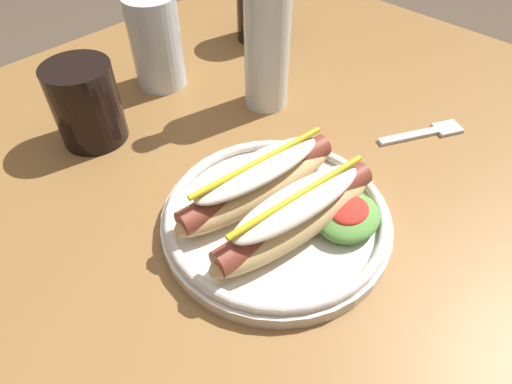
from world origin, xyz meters
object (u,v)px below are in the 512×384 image
object	(u,v)px
fork	(427,132)
glass_bottle	(267,37)
water_cup	(156,43)
soda_cup	(261,4)
hot_dog_plate	(279,209)
extra_cup	(86,104)

from	to	relation	value
fork	glass_bottle	distance (m)	0.25
water_cup	glass_bottle	distance (m)	0.17
fork	soda_cup	size ratio (longest dim) A/B	0.97
fork	water_cup	size ratio (longest dim) A/B	0.87
fork	glass_bottle	bearing A→B (deg)	143.46
fork	hot_dog_plate	bearing A→B (deg)	-159.24
hot_dog_plate	extra_cup	world-z (taller)	extra_cup
hot_dog_plate	soda_cup	xyz separation A→B (m)	(0.30, 0.32, 0.03)
water_cup	glass_bottle	xyz separation A→B (m)	(0.07, -0.15, 0.03)
fork	glass_bottle	xyz separation A→B (m)	(-0.10, 0.21, 0.10)
soda_cup	extra_cup	distance (m)	0.36
hot_dog_plate	glass_bottle	xyz separation A→B (m)	(0.16, 0.17, 0.07)
fork	water_cup	bearing A→B (deg)	143.96
water_cup	extra_cup	world-z (taller)	water_cup
fork	water_cup	distance (m)	0.40
hot_dog_plate	glass_bottle	distance (m)	0.25
fork	soda_cup	bearing A→B (deg)	111.10
hot_dog_plate	extra_cup	distance (m)	0.28
soda_cup	hot_dog_plate	bearing A→B (deg)	-133.61
water_cup	glass_bottle	bearing A→B (deg)	-63.76
soda_cup	water_cup	bearing A→B (deg)	179.07
water_cup	extra_cup	size ratio (longest dim) A/B	1.27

